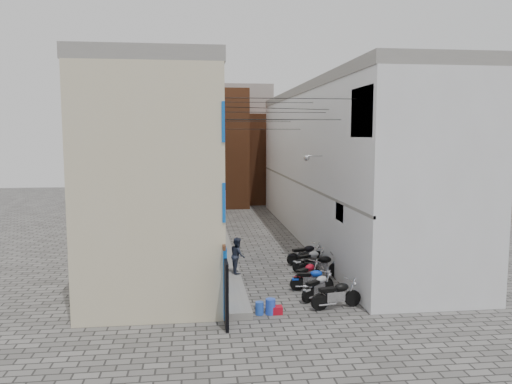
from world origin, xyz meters
name	(u,v)px	position (x,y,z in m)	size (l,w,h in m)	color
ground	(300,318)	(0.00, 0.00, 0.00)	(90.00, 90.00, 0.00)	#53514E
plinth	(220,238)	(-2.05, 13.00, 0.12)	(0.90, 26.00, 0.25)	gray
building_left	(169,164)	(-4.98, 12.95, 4.50)	(5.10, 27.00, 9.00)	beige
building_right	(338,163)	(5.00, 13.00, 4.51)	(5.94, 26.00, 9.00)	white
building_far_brick_left	(212,148)	(-2.00, 28.00, 5.00)	(6.00, 6.00, 10.00)	brown
building_far_brick_right	(265,158)	(3.00, 30.00, 4.00)	(5.00, 6.00, 8.00)	brown
building_far_concrete	(230,142)	(0.00, 34.00, 5.50)	(8.00, 5.00, 11.00)	gray
far_shopfront	(238,195)	(0.00, 25.20, 1.20)	(2.00, 0.30, 2.40)	black
overhead_wires	(268,115)	(0.00, 7.64, 7.12)	(5.80, 13.02, 1.32)	black
motorcycle_a	(336,293)	(1.49, 0.78, 0.56)	(0.61, 1.93, 1.12)	black
motorcycle_b	(318,285)	(1.11, 1.88, 0.52)	(0.57, 1.81, 1.05)	#A7A8AC
motorcycle_c	(312,278)	(1.09, 2.92, 0.50)	(0.55, 1.74, 1.01)	#0C37BE
motorcycle_d	(307,273)	(1.07, 3.66, 0.52)	(0.56, 1.78, 1.03)	#A50B1D
motorcycle_e	(320,264)	(1.90, 4.73, 0.57)	(0.62, 1.98, 1.15)	black
motorcycle_f	(310,259)	(1.69, 5.77, 0.54)	(0.59, 1.87, 1.08)	#BABABF
motorcycle_g	(305,253)	(1.73, 6.94, 0.55)	(0.60, 1.89, 1.10)	black
person_a	(222,252)	(-2.35, 5.04, 1.14)	(0.65, 0.43, 1.79)	#9F5E3A
person_b	(238,255)	(-1.70, 4.96, 1.02)	(0.75, 0.59, 1.55)	#2F3547
water_jug_near	(259,308)	(-1.32, 0.50, 0.22)	(0.29, 0.29, 0.45)	blue
water_jug_far	(271,306)	(-0.93, 0.50, 0.27)	(0.35, 0.35, 0.54)	blue
red_crate	(276,310)	(-0.73, 0.50, 0.13)	(0.43, 0.32, 0.27)	#AD0C1D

